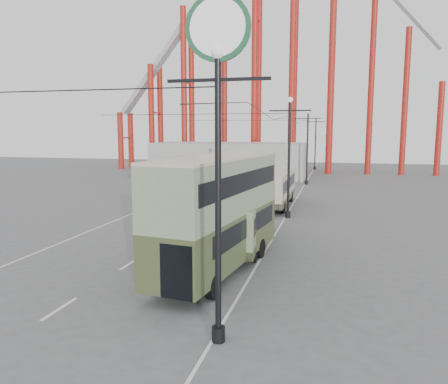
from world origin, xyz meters
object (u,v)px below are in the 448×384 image
(double_decker_bus, at_px, (218,208))
(pedestrian, at_px, (188,236))
(single_decker_cream, at_px, (275,187))
(single_decker_green, at_px, (242,217))
(lamp_post_near, at_px, (218,95))

(double_decker_bus, xyz_separation_m, pedestrian, (-2.43, 2.56, -2.14))
(single_decker_cream, bearing_deg, single_decker_green, -89.99)
(single_decker_green, bearing_deg, pedestrian, -136.69)
(lamp_post_near, distance_m, single_decker_green, 13.78)
(pedestrian, bearing_deg, double_decker_bus, 136.54)
(double_decker_bus, relative_size, single_decker_green, 1.01)
(double_decker_bus, height_order, single_decker_green, double_decker_bus)
(double_decker_bus, xyz_separation_m, single_decker_green, (0.06, 5.30, -1.47))
(single_decker_green, xyz_separation_m, pedestrian, (-2.49, -2.74, -0.67))
(lamp_post_near, xyz_separation_m, single_decker_green, (-1.79, 12.19, -6.19))
(single_decker_cream, xyz_separation_m, pedestrian, (-2.58, -16.57, -0.78))
(double_decker_bus, height_order, pedestrian, double_decker_bus)
(single_decker_green, relative_size, pedestrian, 5.32)
(single_decker_green, xyz_separation_m, single_decker_cream, (0.09, 13.83, 0.10))
(single_decker_cream, distance_m, pedestrian, 16.79)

